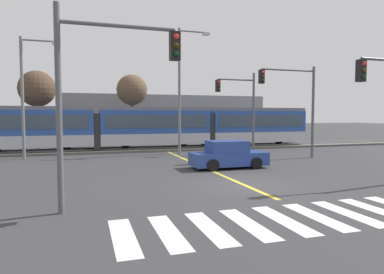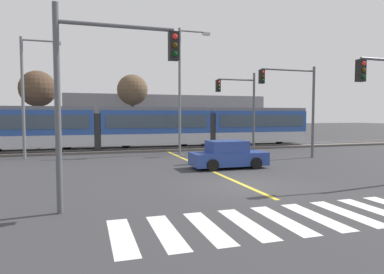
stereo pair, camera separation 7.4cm
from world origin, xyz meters
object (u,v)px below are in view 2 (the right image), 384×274
Objects in this scene: light_rail_tram at (155,126)px; bare_tree_far_west at (38,89)px; traffic_light_mid_right at (296,96)px; sedan_crossing at (228,155)px; street_lamp_centre at (182,83)px; traffic_light_near_left at (101,79)px; traffic_light_far_right at (242,101)px; bare_tree_west at (132,90)px; street_lamp_west at (27,89)px.

bare_tree_far_west reaches higher than light_rail_tram.
sedan_crossing is at bearing -156.56° from traffic_light_mid_right.
traffic_light_near_left is at bearing -114.58° from street_lamp_centre.
traffic_light_far_right is 11.58m from bare_tree_west.
traffic_light_near_left is 0.76× the size of street_lamp_west.
light_rail_tram is 2.96× the size of street_lamp_centre.
traffic_light_far_right is at bearing 50.49° from traffic_light_near_left.
street_lamp_west is (-11.21, 7.68, 3.96)m from sedan_crossing.
street_lamp_centre reaches higher than sedan_crossing.
sedan_crossing is (1.92, -11.10, -1.35)m from light_rail_tram.
street_lamp_west is 0.85× the size of street_lamp_centre.
street_lamp_centre reaches higher than traffic_light_far_right.
traffic_light_near_left is 0.99× the size of traffic_light_mid_right.
sedan_crossing is 0.52× the size of street_lamp_west.
sedan_crossing is 0.62× the size of bare_tree_far_west.
bare_tree_west reaches higher than light_rail_tram.
street_lamp_west is at bearing 176.29° from traffic_light_far_right.
bare_tree_west is (-2.74, 7.95, -0.05)m from street_lamp_centre.
bare_tree_west reaches higher than traffic_light_near_left.
street_lamp_centre is at bearing 93.38° from sedan_crossing.
light_rail_tram is at bearing -74.33° from bare_tree_west.
light_rail_tram is 11.83m from traffic_light_mid_right.
bare_tree_west is at bearing 101.54° from sedan_crossing.
traffic_light_near_left is at bearing -136.50° from sedan_crossing.
light_rail_tram is at bearing 143.33° from traffic_light_far_right.
bare_tree_west is (3.85, 22.37, 1.29)m from traffic_light_near_left.
bare_tree_far_west is (-11.02, 7.42, -0.17)m from street_lamp_centre.
light_rail_tram is 4.12× the size of bare_tree_far_west.
traffic_light_mid_right reaches higher than light_rail_tram.
bare_tree_far_west is (-9.56, 4.05, 3.15)m from light_rail_tram.
traffic_light_mid_right is at bearing -16.36° from street_lamp_west.
bare_tree_far_west reaches higher than traffic_light_far_right.
bare_tree_west is (-3.20, 15.68, 4.61)m from sedan_crossing.
traffic_light_near_left is 0.90× the size of bare_tree_west.
light_rail_tram is 4.51× the size of traffic_light_far_right.
traffic_light_near_left is at bearing -144.58° from traffic_light_mid_right.
street_lamp_centre is at bearing -33.95° from bare_tree_far_west.
street_lamp_centre reaches higher than bare_tree_west.
street_lamp_west is at bearing 106.13° from traffic_light_near_left.
traffic_light_near_left is 0.99× the size of traffic_light_far_right.
light_rail_tram is 5.77m from bare_tree_west.
traffic_light_mid_right is at bearing -35.58° from bare_tree_far_west.
bare_tree_far_west is at bearing 157.04° from light_rail_tram.
light_rail_tram reaches higher than sedan_crossing.
traffic_light_near_left is (-7.06, -6.70, 3.32)m from sedan_crossing.
street_lamp_centre is at bearing 141.80° from traffic_light_mid_right.
sedan_crossing is 0.62× the size of bare_tree_west.
traffic_light_mid_right is (7.96, -8.48, 2.16)m from light_rail_tram.
bare_tree_west is at bearing 44.94° from street_lamp_west.
sedan_crossing is 16.65m from bare_tree_west.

